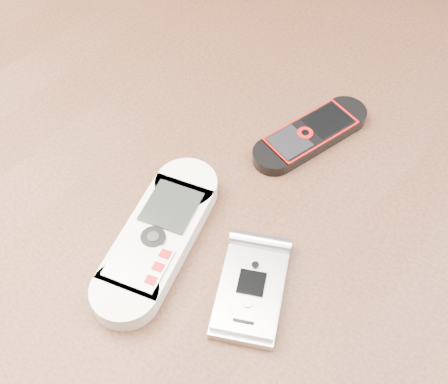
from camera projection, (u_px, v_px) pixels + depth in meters
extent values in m
cube|color=black|center=(220.00, 208.00, 0.56)|extent=(1.20, 0.80, 0.03)
cube|color=black|center=(114.00, 70.00, 1.22)|extent=(0.06, 0.06, 0.71)
cube|color=white|center=(158.00, 237.00, 0.51)|extent=(0.10, 0.17, 0.02)
cube|color=black|center=(311.00, 134.00, 0.58)|extent=(0.07, 0.13, 0.01)
cube|color=silver|center=(251.00, 290.00, 0.48)|extent=(0.09, 0.11, 0.01)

